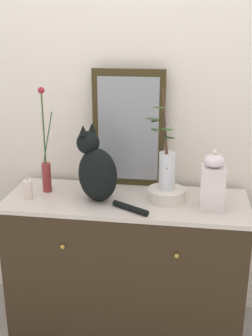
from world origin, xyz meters
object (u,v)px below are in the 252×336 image
at_px(jar_lidded_porcelain, 213,183).
at_px(vase_glass_clear, 167,167).
at_px(bowl_porcelain, 166,194).
at_px(vase_slim_green, 46,167).
at_px(candle_pillar, 28,189).
at_px(cat_sitting, 97,170).
at_px(mirror_leaning, 128,129).
at_px(sideboard, 126,265).

bearing_deg(jar_lidded_porcelain, vase_glass_clear, 162.99).
bearing_deg(bowl_porcelain, vase_slim_green, 177.77).
relative_size(vase_slim_green, candle_pillar, 5.23).
bearing_deg(vase_glass_clear, candle_pillar, -173.47).
bearing_deg(vase_glass_clear, cat_sitting, -171.82).
xyz_separation_m(vase_slim_green, bowl_porcelain, (0.68, -0.03, -0.11)).
bearing_deg(mirror_leaning, vase_glass_clear, -41.44).
distance_m(sideboard, candle_pillar, 0.71).
height_order(vase_glass_clear, candle_pillar, vase_glass_clear).
relative_size(bowl_porcelain, candle_pillar, 1.80).
relative_size(sideboard, jar_lidded_porcelain, 4.19).
bearing_deg(candle_pillar, bowl_porcelain, 6.68).
distance_m(vase_glass_clear, jar_lidded_porcelain, 0.26).
height_order(bowl_porcelain, jar_lidded_porcelain, jar_lidded_porcelain).
height_order(mirror_leaning, jar_lidded_porcelain, mirror_leaning).
bearing_deg(bowl_porcelain, vase_glass_clear, -139.98).
xyz_separation_m(mirror_leaning, candle_pillar, (-0.52, -0.30, -0.29)).
height_order(cat_sitting, jar_lidded_porcelain, cat_sitting).
relative_size(cat_sitting, vase_slim_green, 0.74).
xyz_separation_m(bowl_porcelain, candle_pillar, (-0.76, -0.09, 0.02)).
xyz_separation_m(cat_sitting, bowl_porcelain, (0.37, 0.06, -0.14)).
relative_size(sideboard, bowl_porcelain, 6.52).
relative_size(bowl_porcelain, jar_lidded_porcelain, 0.64).
relative_size(vase_slim_green, jar_lidded_porcelain, 1.87).
height_order(bowl_porcelain, candle_pillar, candle_pillar).
relative_size(mirror_leaning, jar_lidded_porcelain, 2.14).
relative_size(mirror_leaning, candle_pillar, 5.96).
height_order(bowl_porcelain, vase_glass_clear, vase_glass_clear).
distance_m(cat_sitting, vase_slim_green, 0.32).
bearing_deg(sideboard, cat_sitting, -166.32).
bearing_deg(jar_lidded_porcelain, sideboard, 172.77).
bearing_deg(vase_glass_clear, jar_lidded_porcelain, -17.01).
height_order(vase_slim_green, vase_glass_clear, vase_glass_clear).
relative_size(cat_sitting, candle_pillar, 3.85).
bearing_deg(vase_slim_green, vase_glass_clear, -2.44).
height_order(mirror_leaning, vase_glass_clear, mirror_leaning).
distance_m(cat_sitting, bowl_porcelain, 0.40).
distance_m(sideboard, mirror_leaning, 0.79).
xyz_separation_m(mirror_leaning, jar_lidded_porcelain, (0.48, -0.28, -0.20)).
relative_size(jar_lidded_porcelain, candle_pillar, 2.79).
bearing_deg(vase_glass_clear, vase_slim_green, 177.56).
xyz_separation_m(cat_sitting, vase_slim_green, (-0.31, 0.08, -0.03)).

